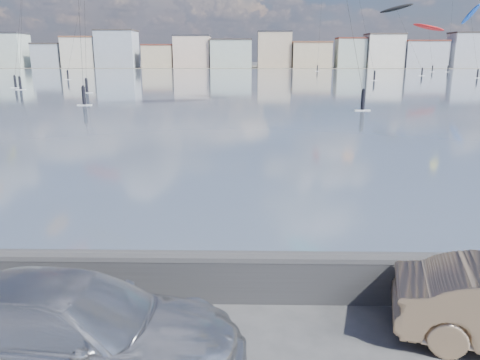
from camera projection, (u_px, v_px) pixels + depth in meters
name	position (u px, v px, depth m)	size (l,w,h in m)	color
bay_water	(244.00, 80.00, 95.35)	(500.00, 177.00, 0.00)	#465668
far_shore_strip	(247.00, 67.00, 200.15)	(500.00, 60.00, 0.00)	#4C473D
seawall	(189.00, 274.00, 9.43)	(400.00, 0.36, 1.08)	#28282B
far_buildings	(250.00, 52.00, 185.05)	(240.79, 13.26, 14.60)	beige
car_silver	(72.00, 330.00, 7.16)	(2.18, 5.36, 1.56)	#BABCC1
kitesurfer_8	(429.00, 28.00, 146.97)	(9.93, 12.95, 15.21)	red
kitesurfer_17	(396.00, 9.00, 121.55)	(8.75, 17.29, 18.28)	black
kitesurfer_20	(471.00, 16.00, 106.08)	(2.81, 11.33, 16.47)	blue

